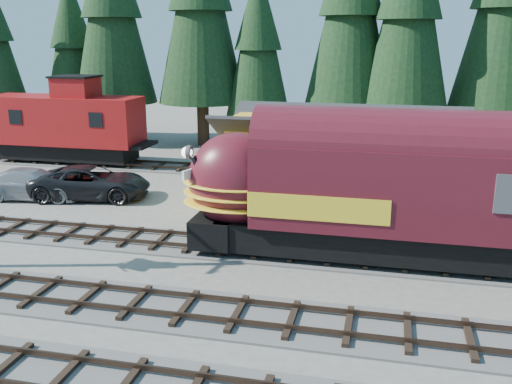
% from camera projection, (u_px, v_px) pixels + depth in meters
% --- Properties ---
extents(ground, '(120.00, 120.00, 0.00)m').
position_uv_depth(ground, '(318.00, 298.00, 19.98)').
color(ground, '#6B665B').
rests_on(ground, ground).
extents(track_spur, '(32.00, 3.20, 0.33)m').
position_uv_depth(track_spur, '(206.00, 169.00, 39.07)').
color(track_spur, '#4C4947').
rests_on(track_spur, ground).
extents(depot, '(12.80, 7.00, 5.30)m').
position_uv_depth(depot, '(345.00, 156.00, 29.06)').
color(depot, gold).
rests_on(depot, ground).
extents(conifer_backdrop, '(80.86, 23.55, 17.34)m').
position_uv_depth(conifer_backdrop, '(480.00, 7.00, 39.09)').
color(conifer_backdrop, black).
rests_on(conifer_backdrop, ground).
extents(locomotive, '(17.46, 3.47, 4.75)m').
position_uv_depth(locomotive, '(387.00, 197.00, 22.54)').
color(locomotive, black).
rests_on(locomotive, ground).
extents(caboose, '(11.13, 3.23, 5.79)m').
position_uv_depth(caboose, '(66.00, 124.00, 40.62)').
color(caboose, black).
rests_on(caboose, ground).
extents(pickup_truck_a, '(7.04, 4.22, 1.83)m').
position_uv_depth(pickup_truck_a, '(91.00, 182.00, 32.10)').
color(pickup_truck_a, black).
rests_on(pickup_truck_a, ground).
extents(pickup_truck_b, '(6.10, 3.15, 1.69)m').
position_uv_depth(pickup_truck_b, '(34.00, 184.00, 32.04)').
color(pickup_truck_b, '#999BA0').
rests_on(pickup_truck_b, ground).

